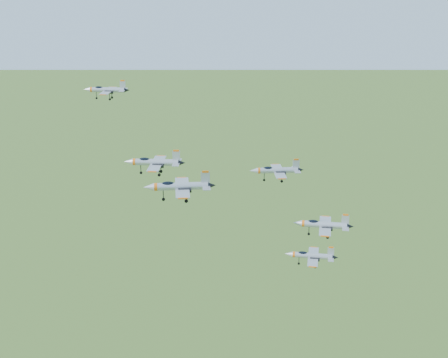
{
  "coord_description": "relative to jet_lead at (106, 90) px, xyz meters",
  "views": [
    {
      "loc": [
        12.2,
        -123.84,
        164.08
      ],
      "look_at": [
        2.49,
        -4.25,
        122.17
      ],
      "focal_mm": 50.0,
      "sensor_mm": 36.0,
      "label": 1
    }
  ],
  "objects": [
    {
      "name": "jet_trail",
      "position": [
        47.19,
        -20.23,
        -30.45
      ],
      "size": [
        11.24,
        9.32,
        3.0
      ],
      "rotation": [
        0.0,
        0.0,
        -0.09
      ],
      "color": "#A5A9B2"
    },
    {
      "name": "jet_left_low",
      "position": [
        39.48,
        -11.98,
        -14.5
      ],
      "size": [
        11.78,
        9.83,
        3.15
      ],
      "rotation": [
        0.0,
        0.0,
        0.14
      ],
      "color": "#A5A9B2"
    },
    {
      "name": "jet_right_high",
      "position": [
        22.03,
        -35.5,
        -10.17
      ],
      "size": [
        13.1,
        10.97,
        3.51
      ],
      "rotation": [
        0.0,
        0.0,
        0.17
      ],
      "color": "#A5A9B2"
    },
    {
      "name": "jet_right_low",
      "position": [
        48.17,
        -32.31,
        -18.11
      ],
      "size": [
        11.24,
        9.31,
        3.0
      ],
      "rotation": [
        0.0,
        0.0,
        -0.08
      ],
      "color": "#A5A9B2"
    },
    {
      "name": "jet_lead",
      "position": [
        0.0,
        0.0,
        0.0
      ],
      "size": [
        10.85,
        8.9,
        2.91
      ],
      "rotation": [
        0.0,
        0.0,
        -0.01
      ],
      "color": "#A5A9B2"
    },
    {
      "name": "jet_left_high",
      "position": [
        14.31,
        -18.9,
        -11.12
      ],
      "size": [
        12.84,
        10.54,
        3.44
      ],
      "rotation": [
        0.0,
        0.0,
        0.01
      ],
      "color": "#A5A9B2"
    }
  ]
}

